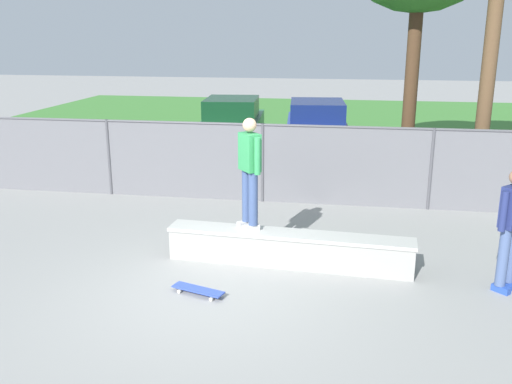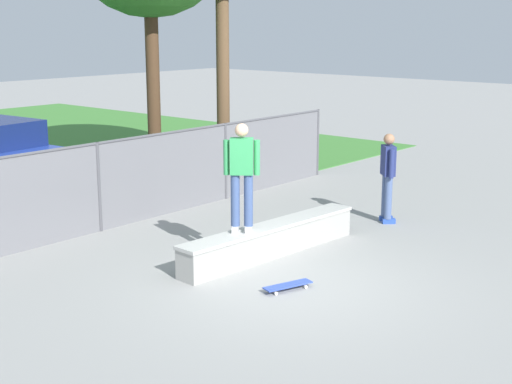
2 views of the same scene
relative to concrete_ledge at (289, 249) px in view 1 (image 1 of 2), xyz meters
The scene contains 9 objects.
ground_plane 1.53m from the concrete_ledge, 130.44° to the right, with size 80.00×80.00×0.00m, color gray.
grass_strip 13.83m from the concrete_ledge, 94.03° to the left, with size 26.36×20.00×0.02m, color #3D7A33.
concrete_ledge is the anchor object (origin of this frame).
skateboarder 1.44m from the concrete_ledge, behind, with size 0.43×0.49×1.82m.
skateboard 1.76m from the concrete_ledge, 132.03° to the right, with size 0.82×0.44×0.09m.
chainlink_fence 3.69m from the concrete_ledge, 105.55° to the left, with size 14.43×0.07×1.76m.
car_green 9.61m from the concrete_ledge, 107.27° to the left, with size 2.30×4.35×1.66m.
car_blue 8.84m from the concrete_ledge, 90.76° to the left, with size 2.30×4.35×1.66m.
bystander 3.33m from the concrete_ledge, ahead, with size 0.45×0.46×1.82m.
Camera 1 is at (1.86, -7.34, 3.65)m, focal length 39.50 mm.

